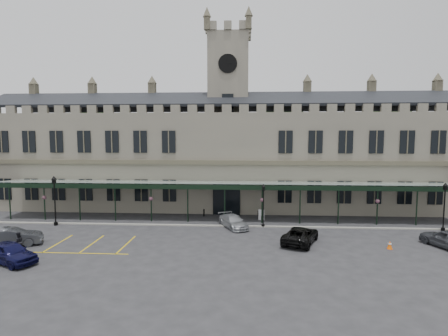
# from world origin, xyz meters

# --- Properties ---
(ground) EXTENTS (140.00, 140.00, 0.00)m
(ground) POSITION_xyz_m (0.00, 0.00, 0.00)
(ground) COLOR #28282B
(station_building) EXTENTS (60.00, 10.36, 17.30)m
(station_building) POSITION_xyz_m (0.00, 15.91, 6.47)
(station_building) COLOR #6A6558
(station_building) RESTS_ON ground
(clock_tower) EXTENTS (5.60, 5.60, 24.80)m
(clock_tower) POSITION_xyz_m (0.00, 16.00, 13.11)
(clock_tower) COLOR #6A6558
(clock_tower) RESTS_ON ground
(canopy) EXTENTS (50.00, 4.10, 4.30)m
(canopy) POSITION_xyz_m (0.00, 7.46, 2.40)
(canopy) COLOR #8C9E93
(canopy) RESTS_ON ground
(kerb) EXTENTS (60.00, 0.40, 0.12)m
(kerb) POSITION_xyz_m (0.00, 5.50, 0.06)
(kerb) COLOR gray
(kerb) RESTS_ON ground
(parking_markings) EXTENTS (16.00, 6.00, 0.01)m
(parking_markings) POSITION_xyz_m (-14.00, -1.50, 0.00)
(parking_markings) COLOR gold
(parking_markings) RESTS_ON ground
(tree_behind_left) EXTENTS (6.00, 6.00, 16.00)m
(tree_behind_left) POSITION_xyz_m (-22.00, 25.00, 12.81)
(tree_behind_left) COLOR #332314
(tree_behind_left) RESTS_ON ground
(tree_behind_mid) EXTENTS (6.00, 6.00, 16.00)m
(tree_behind_mid) POSITION_xyz_m (8.00, 25.00, 12.81)
(tree_behind_mid) COLOR #332314
(tree_behind_mid) RESTS_ON ground
(tree_behind_right) EXTENTS (6.00, 6.00, 16.00)m
(tree_behind_right) POSITION_xyz_m (24.00, 25.00, 12.81)
(tree_behind_right) COLOR #332314
(tree_behind_right) RESTS_ON ground
(lamp_post_left) EXTENTS (0.49, 0.49, 5.19)m
(lamp_post_left) POSITION_xyz_m (-17.51, 4.91, 3.08)
(lamp_post_left) COLOR black
(lamp_post_left) RESTS_ON ground
(lamp_post_mid) EXTENTS (0.42, 0.42, 4.45)m
(lamp_post_mid) POSITION_xyz_m (4.03, 5.47, 2.64)
(lamp_post_mid) COLOR black
(lamp_post_mid) RESTS_ON ground
(lamp_post_right) EXTENTS (0.45, 0.45, 4.78)m
(lamp_post_right) POSITION_xyz_m (21.62, 5.16, 2.83)
(lamp_post_right) COLOR black
(lamp_post_right) RESTS_ON ground
(traffic_cone) EXTENTS (0.42, 0.42, 0.67)m
(traffic_cone) POSITION_xyz_m (14.12, -0.82, 0.33)
(traffic_cone) COLOR #FC5F07
(traffic_cone) RESTS_ON ground
(sign_board) EXTENTS (0.66, 0.25, 1.16)m
(sign_board) POSITION_xyz_m (4.00, 8.51, 0.57)
(sign_board) COLOR black
(sign_board) RESTS_ON ground
(bollard_left) EXTENTS (0.15, 0.15, 0.84)m
(bollard_left) POSITION_xyz_m (-2.57, 9.92, 0.42)
(bollard_left) COLOR black
(bollard_left) RESTS_ON ground
(bollard_right) EXTENTS (0.16, 0.16, 0.91)m
(bollard_right) POSITION_xyz_m (3.69, 9.11, 0.46)
(bollard_right) COLOR black
(bollard_right) RESTS_ON ground
(car_left_a) EXTENTS (4.96, 3.57, 1.57)m
(car_left_a) POSITION_xyz_m (-15.00, -5.78, 0.78)
(car_left_a) COLOR black
(car_left_a) RESTS_ON ground
(car_left_b) EXTENTS (5.00, 3.52, 1.56)m
(car_left_b) POSITION_xyz_m (-17.50, -2.03, 0.78)
(car_left_b) COLOR #393C41
(car_left_b) RESTS_ON ground
(car_taxi) EXTENTS (3.61, 4.72, 1.27)m
(car_taxi) POSITION_xyz_m (1.00, 5.09, 0.64)
(car_taxi) COLOR #A0A3A8
(car_taxi) RESTS_ON ground
(car_van) EXTENTS (4.14, 5.62, 1.42)m
(car_van) POSITION_xyz_m (7.00, 0.37, 0.71)
(car_van) COLOR black
(car_van) RESTS_ON ground
(car_right_a) EXTENTS (3.43, 5.00, 1.58)m
(car_right_a) POSITION_xyz_m (19.00, -0.37, 0.79)
(car_right_a) COLOR #393C41
(car_right_a) RESTS_ON ground
(person_b) EXTENTS (1.00, 0.98, 1.62)m
(person_b) POSITION_xyz_m (-16.00, -3.33, 0.81)
(person_b) COLOR black
(person_b) RESTS_ON ground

